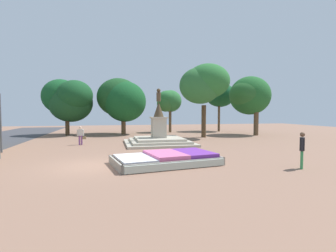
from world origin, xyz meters
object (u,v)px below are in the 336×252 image
at_px(flower_planter, 167,159).
at_px(statue_monument, 159,137).
at_px(pedestrian_with_handbag, 81,135).
at_px(pedestrian_near_planter, 302,147).

xyz_separation_m(flower_planter, statue_monument, (1.10, 8.46, 0.35)).
height_order(flower_planter, pedestrian_with_handbag, pedestrian_with_handbag).
bearing_deg(statue_monument, flower_planter, -97.41).
bearing_deg(flower_planter, pedestrian_with_handbag, 119.63).
xyz_separation_m(statue_monument, pedestrian_near_planter, (4.97, -10.98, 0.42)).
xyz_separation_m(flower_planter, pedestrian_near_planter, (6.07, -2.51, 0.77)).
bearing_deg(flower_planter, statue_monument, 82.59).
bearing_deg(flower_planter, pedestrian_near_planter, -22.48).
relative_size(flower_planter, statue_monument, 1.04).
distance_m(flower_planter, pedestrian_near_planter, 6.61).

